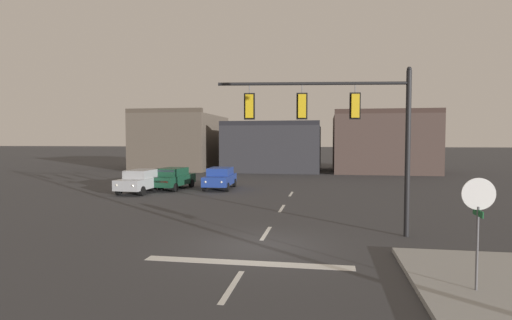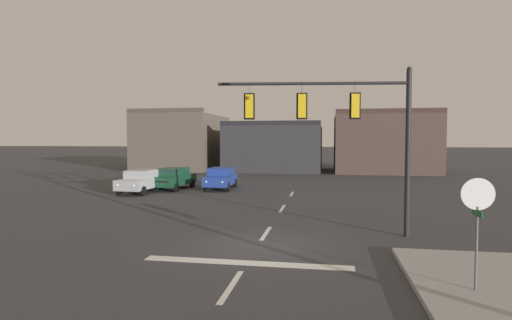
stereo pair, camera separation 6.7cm
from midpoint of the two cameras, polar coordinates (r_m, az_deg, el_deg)
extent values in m
plane|color=#353538|center=(14.67, 0.35, -11.87)|extent=(400.00, 400.00, 0.00)
cube|color=silver|center=(12.78, -1.18, -14.10)|extent=(6.40, 0.50, 0.01)
cube|color=silver|center=(10.92, -3.29, -17.09)|extent=(0.16, 2.40, 0.01)
cube|color=silver|center=(16.59, 1.51, -10.13)|extent=(0.16, 2.40, 0.01)
cube|color=silver|center=(22.43, 3.76, -6.72)|extent=(0.16, 2.40, 0.01)
cube|color=silver|center=(28.34, 5.06, -4.72)|extent=(0.16, 2.40, 0.01)
cylinder|color=black|center=(16.67, 20.46, 0.76)|extent=(0.20, 0.20, 6.35)
cylinder|color=black|center=(16.08, 7.99, 10.49)|extent=(7.22, 1.02, 0.12)
sphere|color=black|center=(16.87, 20.65, 11.77)|extent=(0.18, 0.18, 0.18)
cylinder|color=#56565B|center=(16.27, 13.73, 9.51)|extent=(0.03, 0.03, 0.35)
cube|color=gold|center=(16.21, 13.70, 7.31)|extent=(0.33, 0.28, 0.90)
sphere|color=red|center=(16.36, 13.63, 8.26)|extent=(0.20, 0.20, 0.20)
sphere|color=#2D2314|center=(16.34, 13.62, 7.28)|extent=(0.20, 0.20, 0.20)
sphere|color=black|center=(16.32, 13.61, 6.29)|extent=(0.20, 0.20, 0.20)
cube|color=black|center=(16.19, 13.72, 7.32)|extent=(0.42, 0.08, 1.02)
cylinder|color=#56565B|center=(16.02, 6.52, 9.68)|extent=(0.03, 0.03, 0.35)
cube|color=gold|center=(15.95, 6.51, 7.45)|extent=(0.33, 0.28, 0.90)
sphere|color=red|center=(16.11, 6.49, 8.41)|extent=(0.20, 0.20, 0.20)
sphere|color=#2D2314|center=(16.08, 6.48, 7.41)|extent=(0.20, 0.20, 0.20)
sphere|color=black|center=(16.06, 6.47, 6.41)|extent=(0.20, 0.20, 0.20)
cube|color=black|center=(15.93, 6.52, 7.45)|extent=(0.42, 0.08, 1.02)
cylinder|color=#56565B|center=(16.01, -0.81, 9.70)|extent=(0.03, 0.03, 0.35)
cube|color=gold|center=(15.95, -0.80, 7.47)|extent=(0.33, 0.28, 0.90)
sphere|color=red|center=(16.10, -0.78, 8.43)|extent=(0.20, 0.20, 0.20)
sphere|color=#2D2314|center=(16.08, -0.78, 7.43)|extent=(0.20, 0.20, 0.20)
sphere|color=black|center=(16.06, -0.77, 6.43)|extent=(0.20, 0.20, 0.20)
cube|color=black|center=(15.93, -0.81, 7.47)|extent=(0.42, 0.08, 1.02)
cylinder|color=#56565B|center=(11.23, 28.45, -11.16)|extent=(0.06, 0.06, 2.15)
cylinder|color=white|center=(10.99, 28.62, -4.18)|extent=(0.76, 0.03, 0.76)
cylinder|color=#B21414|center=(11.00, 28.59, -4.17)|extent=(0.68, 0.03, 0.68)
cube|color=#19592D|center=(11.05, 28.56, -6.49)|extent=(0.02, 0.64, 0.16)
cube|color=#143D28|center=(31.49, -11.29, -2.73)|extent=(2.19, 4.54, 0.70)
cube|color=#143D28|center=(31.30, -11.42, -1.61)|extent=(1.82, 2.60, 0.56)
cube|color=#2D3842|center=(31.99, -10.81, -1.54)|extent=(1.54, 0.38, 0.47)
cube|color=#2D3842|center=(30.27, -12.41, -1.80)|extent=(1.53, 0.35, 0.46)
cylinder|color=black|center=(33.20, -11.49, -3.10)|extent=(0.28, 0.66, 0.64)
cylinder|color=black|center=(32.48, -8.80, -3.21)|extent=(0.28, 0.66, 0.64)
cylinder|color=black|center=(30.65, -13.92, -3.62)|extent=(0.28, 0.66, 0.64)
cylinder|color=black|center=(29.86, -11.06, -3.76)|extent=(0.28, 0.66, 0.64)
sphere|color=silver|center=(33.69, -10.52, -2.27)|extent=(0.16, 0.16, 0.16)
sphere|color=silver|center=(33.21, -8.73, -2.33)|extent=(0.16, 0.16, 0.16)
cube|color=maroon|center=(29.56, -13.17, -2.95)|extent=(1.37, 0.16, 0.12)
cube|color=navy|center=(31.13, -4.87, -2.75)|extent=(2.00, 4.48, 0.70)
cube|color=navy|center=(31.22, -4.82, -1.57)|extent=(1.71, 2.53, 0.56)
cube|color=#2D3842|center=(30.48, -5.12, -1.72)|extent=(1.53, 0.32, 0.47)
cube|color=#2D3842|center=(32.37, -4.38, -1.45)|extent=(1.53, 0.29, 0.46)
cylinder|color=black|center=(29.59, -3.85, -3.78)|extent=(0.25, 0.65, 0.64)
cylinder|color=black|center=(29.96, -7.04, -3.71)|extent=(0.25, 0.65, 0.64)
cylinder|color=black|center=(32.43, -2.86, -3.19)|extent=(0.25, 0.65, 0.64)
cylinder|color=black|center=(32.77, -5.79, -3.14)|extent=(0.25, 0.65, 0.64)
sphere|color=silver|center=(28.89, -4.66, -3.08)|extent=(0.16, 0.16, 0.16)
sphere|color=silver|center=(29.15, -6.88, -3.04)|extent=(0.16, 0.16, 0.16)
cube|color=maroon|center=(33.25, -4.08, -2.25)|extent=(1.37, 0.10, 0.12)
cube|color=#9EA0A5|center=(29.95, -15.57, -3.06)|extent=(1.95, 4.46, 0.70)
cube|color=#9EA0A5|center=(30.02, -15.45, -1.84)|extent=(1.68, 2.52, 0.56)
cube|color=#2D3842|center=(29.35, -16.14, -1.99)|extent=(1.53, 0.30, 0.47)
cube|color=#2D3842|center=(31.06, -14.46, -1.71)|extent=(1.53, 0.27, 0.46)
cylinder|color=black|center=(28.32, -15.38, -4.17)|extent=(0.24, 0.65, 0.64)
cylinder|color=black|center=(29.13, -18.37, -4.02)|extent=(0.24, 0.65, 0.64)
cylinder|color=black|center=(30.91, -12.92, -3.56)|extent=(0.24, 0.65, 0.64)
cylinder|color=black|center=(31.66, -15.72, -3.44)|extent=(0.24, 0.65, 0.64)
sphere|color=silver|center=(27.76, -16.59, -3.43)|extent=(0.16, 0.16, 0.16)
sphere|color=silver|center=(28.32, -18.64, -3.34)|extent=(0.16, 0.16, 0.16)
cube|color=maroon|center=(31.88, -13.77, -2.54)|extent=(1.37, 0.09, 0.12)
cube|color=brown|center=(53.78, -10.00, 2.45)|extent=(9.11, 12.78, 6.80)
cube|color=#493F35|center=(48.21, -12.51, 6.73)|extent=(9.11, 0.60, 0.50)
cube|color=#2D2D33|center=(49.68, 2.71, 1.59)|extent=(11.05, 10.20, 5.30)
cube|color=black|center=(44.95, 1.95, 5.16)|extent=(11.05, 0.60, 0.50)
cube|color=#473833|center=(50.05, 17.25, 2.15)|extent=(11.05, 10.90, 6.46)
cube|color=#3A2B26|center=(45.05, 18.16, 6.50)|extent=(11.05, 0.60, 0.50)
camera|label=1|loc=(0.03, -89.89, 0.01)|focal=28.77mm
camera|label=2|loc=(0.03, 90.11, -0.01)|focal=28.77mm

